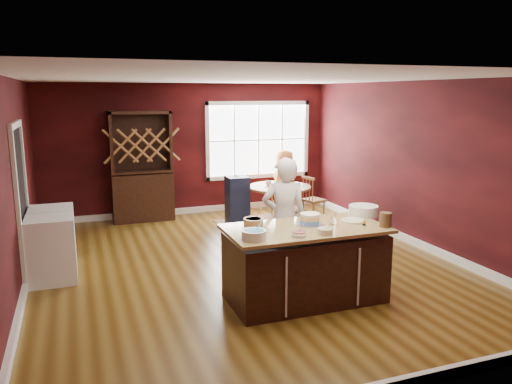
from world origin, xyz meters
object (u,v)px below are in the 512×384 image
at_px(dining_table, 279,197).
at_px(chair_east, 314,198).
at_px(layer_cake, 310,219).
at_px(chair_north, 282,192).
at_px(chair_south, 291,208).
at_px(toddler, 236,182).
at_px(baker, 284,219).
at_px(dryer, 53,237).
at_px(washer, 51,249).
at_px(seated_woman, 285,184).
at_px(kitchen_island, 305,265).
at_px(high_chair, 237,200).
at_px(hutch, 141,166).

relative_size(dining_table, chair_east, 1.33).
bearing_deg(layer_cake, chair_north, 71.30).
distance_m(chair_south, toddler, 1.31).
distance_m(dining_table, chair_south, 0.73).
distance_m(dining_table, chair_east, 0.77).
xyz_separation_m(baker, dryer, (-2.98, 1.58, -0.39)).
distance_m(washer, dryer, 0.64).
xyz_separation_m(dining_table, seated_woman, (0.33, 0.52, 0.15)).
bearing_deg(seated_woman, toddler, -20.76).
bearing_deg(toddler, chair_north, 17.44).
height_order(kitchen_island, chair_east, kitchen_island).
relative_size(chair_north, dryer, 1.10).
height_order(baker, high_chair, baker).
xyz_separation_m(baker, chair_south, (0.97, 1.93, -0.35)).
bearing_deg(toddler, dining_table, -25.02).
xyz_separation_m(dining_table, chair_south, (-0.08, -0.72, -0.05)).
bearing_deg(layer_cake, chair_south, 70.50).
relative_size(layer_cake, washer, 0.38).
relative_size(kitchen_island, chair_east, 2.13).
relative_size(baker, layer_cake, 4.89).
bearing_deg(baker, dining_table, -98.30).
xyz_separation_m(layer_cake, dryer, (-3.02, 2.27, -0.55)).
bearing_deg(layer_cake, baker, 93.39).
xyz_separation_m(seated_woman, dryer, (-4.36, -1.59, -0.25)).
bearing_deg(dryer, chair_south, 5.03).
bearing_deg(seated_woman, washer, -2.37).
bearing_deg(kitchen_island, dining_table, 72.25).
bearing_deg(chair_south, seated_woman, 58.00).
height_order(layer_cake, dryer, layer_cake).
xyz_separation_m(baker, chair_east, (1.80, 2.70, -0.38)).
height_order(high_chair, hutch, hutch).
bearing_deg(dining_table, layer_cake, -106.70).
height_order(high_chair, washer, high_chair).
distance_m(high_chair, hutch, 2.02).
bearing_deg(kitchen_island, chair_south, 69.31).
distance_m(dining_table, high_chair, 0.81).
relative_size(baker, chair_north, 1.72).
distance_m(chair_south, high_chair, 1.18).
bearing_deg(layer_cake, high_chair, 86.36).
height_order(chair_east, toddler, toddler).
xyz_separation_m(chair_south, high_chair, (-0.70, 0.95, 0.00)).
distance_m(high_chair, dryer, 3.50).
xyz_separation_m(chair_north, hutch, (-2.79, 0.53, 0.60)).
height_order(chair_south, toddler, chair_south).
bearing_deg(chair_south, dining_table, 70.29).
relative_size(layer_cake, chair_south, 0.35).
distance_m(toddler, hutch, 1.91).
bearing_deg(high_chair, baker, -94.98).
bearing_deg(chair_north, high_chair, -15.04).
bearing_deg(dining_table, washer, -156.95).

